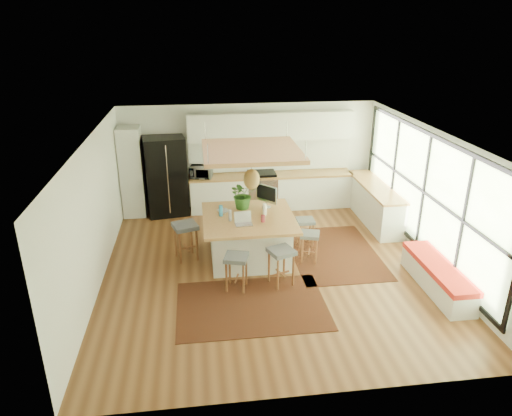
{
  "coord_description": "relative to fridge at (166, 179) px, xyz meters",
  "views": [
    {
      "loc": [
        -1.34,
        -8.22,
        4.66
      ],
      "look_at": [
        -0.2,
        0.5,
        1.1
      ],
      "focal_mm": 32.9,
      "sensor_mm": 36.0,
      "label": 1
    }
  ],
  "objects": [
    {
      "name": "stool_right_back",
      "position": [
        3.06,
        -2.29,
        -0.57
      ],
      "size": [
        0.37,
        0.37,
        0.63
      ],
      "primitive_type": null,
      "rotation": [
        0.0,
        0.0,
        1.56
      ],
      "color": "#4E5156",
      "rests_on": "floor"
    },
    {
      "name": "laptop",
      "position": [
        1.63,
        -3.07,
        0.12
      ],
      "size": [
        0.36,
        0.38,
        0.25
      ],
      "primitive_type": null,
      "rotation": [
        0.0,
        0.0,
        0.06
      ],
      "color": "#A5A5AA",
      "rests_on": "island"
    },
    {
      "name": "stool_near_left",
      "position": [
        1.41,
        -3.88,
        -0.57
      ],
      "size": [
        0.51,
        0.51,
        0.69
      ],
      "primitive_type": null,
      "rotation": [
        0.0,
        0.0,
        -0.27
      ],
      "color": "#4E5156",
      "rests_on": "floor"
    },
    {
      "name": "backsplash",
      "position": [
        2.68,
        0.32,
        0.43
      ],
      "size": [
        4.2,
        0.02,
        0.8
      ],
      "primitive_type": "cube",
      "color": "white",
      "rests_on": "wall_back"
    },
    {
      "name": "island_bottle_2",
      "position": [
        2.02,
        -2.99,
        0.1
      ],
      "size": [
        0.07,
        0.07,
        0.19
      ],
      "primitive_type": "cylinder",
      "color": "#A43642",
      "rests_on": "island"
    },
    {
      "name": "island_bottle_3",
      "position": [
        2.12,
        -2.64,
        0.1
      ],
      "size": [
        0.07,
        0.07,
        0.19
      ],
      "primitive_type": "cylinder",
      "color": "white",
      "rests_on": "island"
    },
    {
      "name": "wall_left",
      "position": [
        -1.12,
        -3.16,
        0.42
      ],
      "size": [
        0.0,
        7.0,
        7.0
      ],
      "primitive_type": "plane",
      "rotation": [
        1.57,
        0.0,
        1.57
      ],
      "color": "white",
      "rests_on": "ground"
    },
    {
      "name": "window_wall",
      "position": [
        5.35,
        -3.16,
        0.47
      ],
      "size": [
        0.1,
        6.2,
        2.6
      ],
      "primitive_type": null,
      "color": "black",
      "rests_on": "wall_right"
    },
    {
      "name": "back_counter_base",
      "position": [
        2.68,
        0.02,
        -0.49
      ],
      "size": [
        4.2,
        0.6,
        0.88
      ],
      "primitive_type": "cube",
      "color": "silver",
      "rests_on": "floor"
    },
    {
      "name": "wall_back",
      "position": [
        2.13,
        0.34,
        0.42
      ],
      "size": [
        6.5,
        0.0,
        6.5
      ],
      "primitive_type": "plane",
      "rotation": [
        1.57,
        0.0,
        0.0
      ],
      "color": "white",
      "rests_on": "ground"
    },
    {
      "name": "ceiling_panel",
      "position": [
        1.83,
        -2.76,
        1.12
      ],
      "size": [
        1.86,
        1.86,
        0.8
      ],
      "primitive_type": null,
      "color": "#A56D3A",
      "rests_on": "ceiling"
    },
    {
      "name": "window_bench",
      "position": [
        5.08,
        -4.36,
        -0.68
      ],
      "size": [
        0.52,
        2.0,
        0.5
      ],
      "primitive_type": null,
      "color": "silver",
      "rests_on": "floor"
    },
    {
      "name": "ceiling",
      "position": [
        2.13,
        -3.16,
        1.78
      ],
      "size": [
        7.0,
        7.0,
        0.0
      ],
      "primitive_type": "plane",
      "rotation": [
        3.14,
        0.0,
        0.0
      ],
      "color": "white",
      "rests_on": "ground"
    },
    {
      "name": "stool_left_side",
      "position": [
        0.48,
        -2.56,
        -0.57
      ],
      "size": [
        0.58,
        0.58,
        0.79
      ],
      "primitive_type": null,
      "rotation": [
        0.0,
        0.0,
        -1.27
      ],
      "color": "#4E5156",
      "rests_on": "floor"
    },
    {
      "name": "island_bottle_1",
      "position": [
        1.37,
        -2.84,
        0.1
      ],
      "size": [
        0.07,
        0.07,
        0.19
      ],
      "primitive_type": "cylinder",
      "color": "silver",
      "rests_on": "island"
    },
    {
      "name": "range",
      "position": [
        2.43,
        0.02,
        -0.43
      ],
      "size": [
        0.76,
        0.62,
        1.0
      ],
      "primitive_type": null,
      "color": "#A5A5AA",
      "rests_on": "floor"
    },
    {
      "name": "island_bowl",
      "position": [
        1.27,
        -2.4,
        0.03
      ],
      "size": [
        0.29,
        0.29,
        0.06
      ],
      "primitive_type": "imported",
      "rotation": [
        0.0,
        0.0,
        0.33
      ],
      "color": "white",
      "rests_on": "island"
    },
    {
      "name": "pantry",
      "position": [
        -0.82,
        0.02,
        0.2
      ],
      "size": [
        0.55,
        0.6,
        2.25
      ],
      "primitive_type": "cube",
      "color": "silver",
      "rests_on": "floor"
    },
    {
      "name": "island_plant",
      "position": [
        1.71,
        -2.21,
        0.25
      ],
      "size": [
        0.78,
        0.81,
        0.49
      ],
      "primitive_type": "imported",
      "rotation": [
        0.0,
        0.0,
        0.45
      ],
      "color": "#1E4C19",
      "rests_on": "island"
    },
    {
      "name": "stool_right_front",
      "position": [
        2.99,
        -2.99,
        -0.57
      ],
      "size": [
        0.47,
        0.47,
        0.63
      ],
      "primitive_type": null,
      "rotation": [
        0.0,
        0.0,
        1.27
      ],
      "color": "#4E5156",
      "rests_on": "floor"
    },
    {
      "name": "wall_right",
      "position": [
        5.38,
        -3.16,
        0.42
      ],
      "size": [
        0.0,
        7.0,
        7.0
      ],
      "primitive_type": "plane",
      "rotation": [
        1.57,
        0.0,
        -1.57
      ],
      "color": "white",
      "rests_on": "ground"
    },
    {
      "name": "stool_near_right",
      "position": [
        2.25,
        -3.82,
        -0.57
      ],
      "size": [
        0.56,
        0.56,
        0.73
      ],
      "primitive_type": null,
      "rotation": [
        0.0,
        0.0,
        0.36
      ],
      "color": "#4E5156",
      "rests_on": "floor"
    },
    {
      "name": "monitor",
      "position": [
        2.21,
        -2.24,
        0.26
      ],
      "size": [
        0.51,
        0.54,
        0.51
      ],
      "primitive_type": null,
      "rotation": [
        0.0,
        0.0,
        -0.84
      ],
      "color": "#A5A5AA",
      "rests_on": "island"
    },
    {
      "name": "island",
      "position": [
        1.77,
        -2.69,
        -0.46
      ],
      "size": [
        1.85,
        1.85,
        0.93
      ],
      "primitive_type": null,
      "color": "#A56D3A",
      "rests_on": "floor"
    },
    {
      "name": "wall_front",
      "position": [
        2.13,
        -6.66,
        0.42
      ],
      "size": [
        6.5,
        0.0,
        6.5
      ],
      "primitive_type": "plane",
      "rotation": [
        -1.57,
        0.0,
        0.0
      ],
      "color": "white",
      "rests_on": "ground"
    },
    {
      "name": "island_bottle_0",
      "position": [
        1.22,
        -2.59,
        0.1
      ],
      "size": [
        0.07,
        0.07,
        0.19
      ],
      "primitive_type": "cylinder",
      "color": "#3AA8E8",
      "rests_on": "island"
    },
    {
      "name": "fridge",
      "position": [
        0.0,
        0.0,
        0.0
      ],
      "size": [
        1.1,
        0.93,
        1.99
      ],
      "primitive_type": null,
      "rotation": [
        0.0,
        0.0,
        0.16
      ],
      "color": "black",
      "rests_on": "floor"
    },
    {
      "name": "upper_cabinets",
      "position": [
        2.68,
        0.16,
        1.22
      ],
      "size": [
        4.2,
        0.34,
        0.7
      ],
      "primitive_type": "cube",
      "color": "silver",
      "rests_on": "wall_back"
    },
    {
      "name": "right_counter_base",
      "position": [
        5.06,
        -1.16,
        -0.49
      ],
      "size": [
        0.6,
        2.5,
        0.88
      ],
      "primitive_type": "cube",
      "color": "silver",
      "rests_on": "floor"
    },
    {
      "name": "rug_near",
      "position": [
        1.62,
        -4.47,
        -0.92
      ],
      "size": [
        2.6,
        1.8,
        0.01
      ],
      "primitive_type": "cube",
      "color": "black",
      "rests_on": "floor"
    },
    {
      "name": "right_counter_top",
      "position": [
        5.06,
        -1.16,
        -0.03
      ],
      "size": [
        0.64,
        2.54,
        0.05
      ],
      "primitive_type": "cube",
      "color": "#A56D3A",
      "rests_on": "right_counter_base"
    },
    {
      "name": "back_counter_top",
      "position": [
        2.68,
        0.02,
        -0.03
      ],
      "size": [
        4.24,
        0.64,
        0.05
      ],
      "primitive_type": "cube",
      "color": "#A56D3A",
      "rests_on": "back_counter_base"
    },
    {
      "name": "rug_right",
      "position": [
        3.6,
        -2.73,
        -0.92
      ],
      "size": [
        1.8,
        2.6,
        0.01
      ],
      "primitive_type": "cube",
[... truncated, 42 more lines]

